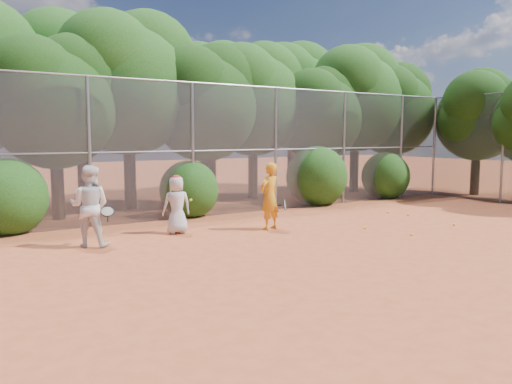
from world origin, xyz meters
TOP-DOWN VIEW (x-y plane):
  - ground at (0.00, 0.00)m, footprint 80.00×80.00m
  - fence_back at (-0.12, 6.00)m, footprint 20.05×0.09m
  - fence_side at (10.00, 3.00)m, footprint 0.09×6.09m
  - tree_2 at (-4.45, 7.83)m, footprint 3.99×3.47m
  - tree_3 at (-1.94, 8.84)m, footprint 4.89×4.26m
  - tree_4 at (0.55, 8.24)m, footprint 4.19×3.64m
  - tree_5 at (3.06, 9.04)m, footprint 4.51×3.92m
  - tree_6 at (5.55, 8.03)m, footprint 3.86×3.36m
  - tree_7 at (8.06, 8.64)m, footprint 4.77×4.14m
  - tree_8 at (10.05, 8.34)m, footprint 4.25×3.70m
  - tree_10 at (-2.93, 11.05)m, footprint 5.15×4.48m
  - tree_11 at (2.06, 10.64)m, footprint 4.64×4.03m
  - tree_12 at (6.56, 11.24)m, footprint 5.02×4.37m
  - tree_13 at (11.45, 5.03)m, footprint 3.86×3.36m
  - bush_0 at (-6.00, 6.30)m, footprint 2.00×2.00m
  - bush_1 at (-1.00, 6.30)m, footprint 1.80×1.80m
  - bush_2 at (4.00, 6.30)m, footprint 2.20×2.20m
  - bush_3 at (7.50, 6.30)m, footprint 1.90×1.90m
  - player_yellow at (-0.16, 3.16)m, footprint 0.84×0.62m
  - player_teen at (-2.43, 3.96)m, footprint 0.75×0.53m
  - player_white at (-4.64, 3.62)m, footprint 1.11×1.06m
  - ball_0 at (1.99, 1.84)m, footprint 0.07×0.07m
  - ball_1 at (4.52, 3.38)m, footprint 0.07×0.07m
  - ball_2 at (2.28, 0.55)m, footprint 0.07×0.07m
  - ball_3 at (4.37, 0.86)m, footprint 0.07×0.07m
  - ball_4 at (4.68, 2.72)m, footprint 0.07×0.07m

SIDE VIEW (x-z plane):
  - ground at x=0.00m, z-range 0.00..0.00m
  - ball_0 at x=1.99m, z-range 0.00..0.07m
  - ball_1 at x=4.52m, z-range 0.00..0.07m
  - ball_2 at x=2.28m, z-range 0.00..0.07m
  - ball_3 at x=4.37m, z-range 0.00..0.07m
  - ball_4 at x=4.68m, z-range 0.00..0.07m
  - player_teen at x=-2.43m, z-range 0.00..1.47m
  - player_yellow at x=-0.16m, z-range 0.00..1.75m
  - bush_1 at x=-1.00m, z-range 0.00..1.80m
  - player_white at x=-4.64m, z-range 0.00..1.80m
  - bush_3 at x=7.50m, z-range 0.00..1.90m
  - bush_0 at x=-6.00m, z-range 0.00..2.00m
  - bush_2 at x=4.00m, z-range 0.00..2.20m
  - fence_side at x=10.00m, z-range 0.04..4.06m
  - fence_back at x=-0.12m, z-range 0.04..4.06m
  - tree_6 at x=5.55m, z-range 0.82..6.11m
  - tree_13 at x=11.45m, z-range 0.82..6.11m
  - tree_2 at x=-4.45m, z-range 0.85..6.32m
  - tree_4 at x=0.55m, z-range 0.89..6.62m
  - tree_8 at x=10.05m, z-range 0.91..6.73m
  - tree_5 at x=3.06m, z-range 0.96..7.13m
  - tree_11 at x=2.06m, z-range 0.99..7.34m
  - tree_7 at x=8.06m, z-range 1.02..7.54m
  - tree_3 at x=-1.94m, z-range 1.04..7.75m
  - tree_12 at x=6.56m, z-range 1.07..7.95m
  - tree_10 at x=-2.93m, z-range 1.10..8.16m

